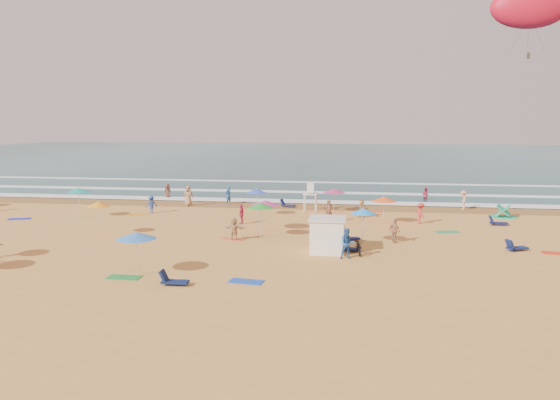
# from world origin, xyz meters

# --- Properties ---
(ground) EXTENTS (220.00, 220.00, 0.00)m
(ground) POSITION_xyz_m (0.00, 0.00, 0.00)
(ground) COLOR gold
(ground) RESTS_ON ground
(ocean) EXTENTS (220.00, 140.00, 0.18)m
(ocean) POSITION_xyz_m (0.00, 84.00, 0.00)
(ocean) COLOR #0C4756
(ocean) RESTS_ON ground
(wet_sand) EXTENTS (220.00, 220.00, 0.00)m
(wet_sand) POSITION_xyz_m (0.00, 12.50, 0.01)
(wet_sand) COLOR olive
(wet_sand) RESTS_ON ground
(surf_foam) EXTENTS (200.00, 18.70, 0.05)m
(surf_foam) POSITION_xyz_m (0.00, 21.32, 0.10)
(surf_foam) COLOR white
(surf_foam) RESTS_ON ground
(cabana) EXTENTS (2.00, 2.00, 2.00)m
(cabana) POSITION_xyz_m (6.26, -5.11, 1.00)
(cabana) COLOR white
(cabana) RESTS_ON ground
(cabana_roof) EXTENTS (2.20, 2.20, 0.12)m
(cabana_roof) POSITION_xyz_m (6.26, -5.11, 2.06)
(cabana_roof) COLOR silver
(cabana_roof) RESTS_ON cabana
(bicycle) EXTENTS (0.88, 1.94, 0.98)m
(bicycle) POSITION_xyz_m (8.16, -5.41, 0.49)
(bicycle) COLOR black
(bicycle) RESTS_ON ground
(lifeguard_stand) EXTENTS (1.20, 1.20, 2.10)m
(lifeguard_stand) POSITION_xyz_m (3.78, 9.87, 1.05)
(lifeguard_stand) COLOR white
(lifeguard_stand) RESTS_ON ground
(beach_umbrellas) EXTENTS (58.74, 24.46, 0.79)m
(beach_umbrellas) POSITION_xyz_m (-0.08, -0.79, 2.15)
(beach_umbrellas) COLOR #1C96F6
(beach_umbrellas) RESTS_ON ground
(loungers) EXTENTS (37.45, 25.52, 0.34)m
(loungers) POSITION_xyz_m (2.86, -3.71, 0.17)
(loungers) COLOR #0E1746
(loungers) RESTS_ON ground
(towels) EXTENTS (47.19, 23.60, 0.03)m
(towels) POSITION_xyz_m (-0.45, -1.00, 0.01)
(towels) COLOR #C84219
(towels) RESTS_ON ground
(beachgoers) EXTENTS (42.17, 28.40, 2.13)m
(beachgoers) POSITION_xyz_m (0.46, 5.09, 0.80)
(beachgoers) COLOR #2441AA
(beachgoers) RESTS_ON ground
(parasail) EXTENTS (11.15, 3.90, 10.52)m
(parasail) POSITION_xyz_m (31.99, 50.16, 24.38)
(parasail) COLOR red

